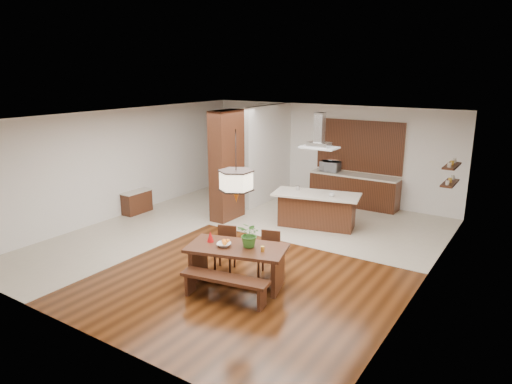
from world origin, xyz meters
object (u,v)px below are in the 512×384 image
Objects in this scene: dining_chair_right at (268,254)px; kitchen_island at (317,210)px; dining_bench at (225,288)px; microwave at (330,166)px; island_cup at (332,195)px; foliage_plant at (250,234)px; range_hood at (320,131)px; dining_table at (237,257)px; fruit_bowl at (224,245)px; hallway_console at (137,202)px; pendant_lantern at (236,167)px; dining_chair_left at (225,249)px.

kitchen_island is (-0.47, 3.11, 0.02)m from dining_chair_right.
microwave is at bearing 99.02° from dining_bench.
island_cup is at bearing 74.34° from dining_chair_right.
foliage_plant is 0.54× the size of range_hood.
range_hood reaches higher than foliage_plant.
dining_table is 15.03× the size of island_cup.
dining_table is 2.30× the size of dining_chair_right.
range_hood is at bearing 89.78° from fruit_bowl.
kitchen_island is (0.01, 3.88, -0.33)m from fruit_bowl.
hallway_console is 0.38× the size of kitchen_island.
range_hood is at bearing 94.87° from dining_bench.
pendant_lantern is (-0.28, -0.66, 1.81)m from dining_chair_right.
dining_bench is at bearing -85.13° from range_hood.
dining_chair_right is 1.56× the size of microwave.
dining_bench is 1.30m from dining_chair_left.
range_hood is (-0.19, 3.77, 1.91)m from dining_table.
dining_chair_left reaches higher than hallway_console.
kitchen_island is at bearing 19.59° from hallway_console.
dining_chair_left is at bearing 126.85° from dining_bench.
fruit_bowl is at bearing -25.05° from hallway_console.
dining_bench is 4.41m from kitchen_island.
dining_bench is 12.02× the size of island_cup.
island_cup is (0.03, 3.54, -0.05)m from foliage_plant.
dining_table is 0.33m from fruit_bowl.
dining_chair_right is 5.56m from microwave.
microwave is at bearing 100.41° from foliage_plant.
hallway_console is at bearing 159.07° from foliage_plant.
dining_table is 2.20× the size of range_hood.
dining_table is 4.09× the size of foliage_plant.
foliage_plant is at bearing -38.28° from dining_chair_left.
island_cup is at bearing -26.62° from kitchen_island.
dining_table is at bearing 106.30° from dining_bench.
dining_table is at bearing -100.21° from kitchen_island.
hallway_console is at bearing -136.41° from microwave.
kitchen_island is at bearing 92.91° from dining_table.
island_cup is (0.44, -0.11, -1.53)m from range_hood.
hallway_console is 0.98× the size of range_hood.
dining_chair_right is at bearing 58.05° from fruit_bowl.
dining_chair_left is at bearing 145.59° from dining_table.
hallway_console is 5.46m from range_hood.
microwave is (-1.16, 5.40, 0.67)m from dining_chair_right.
dining_bench is 0.69× the size of kitchen_island.
pendant_lantern reaches higher than microwave.
dining_chair_left is 3.95m from range_hood.
hallway_console is at bearing 140.09° from dining_chair_left.
range_hood is at bearing 76.88° from kitchen_island.
kitchen_island reaches higher than dining_chair_right.
range_hood reaches higher than dining_chair_left.
pendant_lantern is 3.78m from range_hood.
pendant_lantern reaches higher than dining_chair_right.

